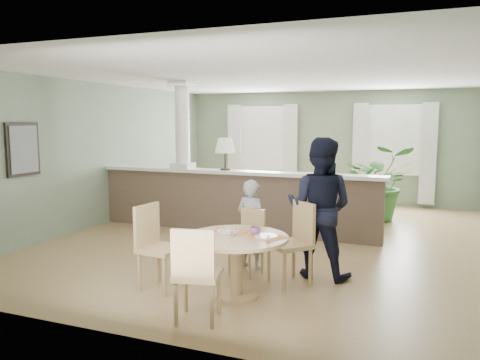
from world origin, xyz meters
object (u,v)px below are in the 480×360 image
at_px(sofa, 281,198).
at_px(chair_far_man, 295,239).
at_px(chair_far_boy, 249,238).
at_px(chair_side, 156,243).
at_px(houseplant, 380,183).
at_px(chair_near, 196,271).
at_px(child_person, 251,224).
at_px(man_person, 319,208).
at_px(dining_table, 237,249).

relative_size(sofa, chair_far_man, 2.81).
bearing_deg(chair_far_boy, chair_side, -118.36).
bearing_deg(chair_far_boy, chair_far_man, 0.01).
bearing_deg(houseplant, chair_far_man, -98.65).
relative_size(chair_near, child_person, 0.80).
relative_size(child_person, man_person, 0.68).
height_order(chair_far_man, man_person, man_person).
bearing_deg(chair_far_man, man_person, 99.37).
height_order(dining_table, chair_far_boy, chair_far_boy).
bearing_deg(man_person, chair_side, 38.34).
height_order(chair_side, child_person, child_person).
distance_m(sofa, dining_table, 4.44).
height_order(sofa, chair_side, chair_side).
bearing_deg(chair_side, dining_table, -78.56).
bearing_deg(chair_side, houseplant, -16.09).
bearing_deg(dining_table, man_person, 56.15).
xyz_separation_m(chair_side, man_person, (1.70, 1.13, 0.34)).
bearing_deg(man_person, chair_far_boy, 17.26).
bearing_deg(chair_far_boy, dining_table, -65.44).
height_order(houseplant, man_person, man_person).
relative_size(chair_near, chair_side, 0.97).
bearing_deg(chair_side, sofa, 3.97).
distance_m(sofa, chair_near, 5.21).
height_order(sofa, dining_table, sofa).
distance_m(houseplant, chair_near, 5.87).
bearing_deg(chair_far_man, chair_near, -69.85).
height_order(chair_near, man_person, man_person).
bearing_deg(chair_side, chair_far_boy, -34.52).
bearing_deg(chair_far_boy, sofa, 112.70).
relative_size(chair_near, man_person, 0.55).
relative_size(chair_far_man, chair_side, 1.00).
bearing_deg(chair_far_boy, man_person, 25.51).
xyz_separation_m(chair_far_boy, chair_far_man, (0.66, -0.15, 0.09)).
relative_size(houseplant, man_person, 0.85).
bearing_deg(child_person, houseplant, -94.20).
bearing_deg(chair_near, child_person, -99.61).
bearing_deg(man_person, houseplant, -91.44).
xyz_separation_m(chair_near, man_person, (0.82, 1.84, 0.35)).
xyz_separation_m(sofa, dining_table, (0.78, -4.37, 0.15)).
height_order(houseplant, chair_far_boy, houseplant).
bearing_deg(chair_far_man, child_person, -165.13).
xyz_separation_m(houseplant, child_person, (-1.34, -3.89, -0.15)).
bearing_deg(sofa, child_person, -76.98).
distance_m(chair_far_boy, chair_near, 1.65).
distance_m(chair_far_boy, chair_side, 1.25).
bearing_deg(child_person, sofa, -65.54).
bearing_deg(dining_table, chair_near, -98.24).
distance_m(chair_side, child_person, 1.39).
relative_size(houseplant, chair_far_man, 1.51).
height_order(sofa, child_person, child_person).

